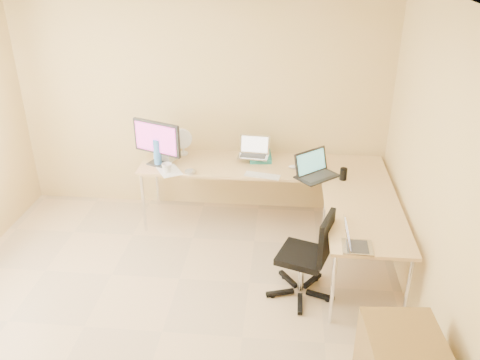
# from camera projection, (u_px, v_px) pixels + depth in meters

# --- Properties ---
(floor) EXTENTS (4.50, 4.50, 0.00)m
(floor) POSITION_uv_depth(u_px,v_px,m) (162.00, 332.00, 4.16)
(floor) COLOR tan
(floor) RESTS_ON ground
(ceiling) EXTENTS (4.50, 4.50, 0.00)m
(ceiling) POSITION_uv_depth(u_px,v_px,m) (132.00, 4.00, 3.02)
(ceiling) COLOR white
(ceiling) RESTS_ON ground
(wall_back) EXTENTS (4.50, 0.00, 4.50)m
(wall_back) POSITION_uv_depth(u_px,v_px,m) (201.00, 101.00, 5.60)
(wall_back) COLOR tan
(wall_back) RESTS_ON ground
(wall_right) EXTENTS (0.00, 4.50, 4.50)m
(wall_right) POSITION_uv_depth(u_px,v_px,m) (450.00, 208.00, 3.41)
(wall_right) COLOR tan
(wall_right) RESTS_ON ground
(desk_main) EXTENTS (2.65, 0.70, 0.73)m
(desk_main) POSITION_uv_depth(u_px,v_px,m) (262.00, 194.00, 5.60)
(desk_main) COLOR tan
(desk_main) RESTS_ON ground
(desk_return) EXTENTS (0.70, 1.30, 0.73)m
(desk_return) POSITION_uv_depth(u_px,v_px,m) (361.00, 249.00, 4.62)
(desk_return) COLOR tan
(desk_return) RESTS_ON ground
(monitor) EXTENTS (0.60, 0.40, 0.49)m
(monitor) POSITION_uv_depth(u_px,v_px,m) (157.00, 143.00, 5.33)
(monitor) COLOR #252525
(monitor) RESTS_ON desk_main
(book_stack) EXTENTS (0.27, 0.35, 0.05)m
(book_stack) POSITION_uv_depth(u_px,v_px,m) (260.00, 156.00, 5.57)
(book_stack) COLOR #1C685E
(book_stack) RESTS_ON desk_main
(laptop_center) EXTENTS (0.35, 0.28, 0.21)m
(laptop_center) POSITION_uv_depth(u_px,v_px,m) (253.00, 147.00, 5.45)
(laptop_center) COLOR #A9A9A9
(laptop_center) RESTS_ON desk_main
(laptop_black) EXTENTS (0.52, 0.51, 0.27)m
(laptop_black) POSITION_uv_depth(u_px,v_px,m) (318.00, 165.00, 5.09)
(laptop_black) COLOR black
(laptop_black) RESTS_ON desk_main
(keyboard) EXTENTS (0.38, 0.17, 0.02)m
(keyboard) POSITION_uv_depth(u_px,v_px,m) (262.00, 176.00, 5.16)
(keyboard) COLOR silver
(keyboard) RESTS_ON desk_main
(mouse) EXTENTS (0.12, 0.09, 0.04)m
(mouse) POSITION_uv_depth(u_px,v_px,m) (294.00, 167.00, 5.33)
(mouse) COLOR silver
(mouse) RESTS_ON desk_main
(mug) EXTENTS (0.14, 0.14, 0.10)m
(mug) POSITION_uv_depth(u_px,v_px,m) (167.00, 168.00, 5.23)
(mug) COLOR silver
(mug) RESTS_ON desk_main
(cd_stack) EXTENTS (0.12, 0.12, 0.03)m
(cd_stack) POSITION_uv_depth(u_px,v_px,m) (190.00, 172.00, 5.22)
(cd_stack) COLOR silver
(cd_stack) RESTS_ON desk_main
(water_bottle) EXTENTS (0.11, 0.11, 0.29)m
(water_bottle) POSITION_uv_depth(u_px,v_px,m) (157.00, 152.00, 5.36)
(water_bottle) COLOR #4484D3
(water_bottle) RESTS_ON desk_main
(papers) EXTENTS (0.33, 0.36, 0.01)m
(papers) POSITION_uv_depth(u_px,v_px,m) (169.00, 171.00, 5.28)
(papers) COLOR white
(papers) RESTS_ON desk_main
(white_box) EXTENTS (0.26, 0.23, 0.08)m
(white_box) POSITION_uv_depth(u_px,v_px,m) (165.00, 156.00, 5.54)
(white_box) COLOR white
(white_box) RESTS_ON desk_main
(desk_fan) EXTENTS (0.23, 0.23, 0.29)m
(desk_fan) POSITION_uv_depth(u_px,v_px,m) (183.00, 142.00, 5.63)
(desk_fan) COLOR white
(desk_fan) RESTS_ON desk_main
(black_cup) EXTENTS (0.08, 0.08, 0.13)m
(black_cup) POSITION_uv_depth(u_px,v_px,m) (343.00, 174.00, 5.07)
(black_cup) COLOR black
(black_cup) RESTS_ON desk_main
(laptop_return) EXTENTS (0.29, 0.23, 0.19)m
(laptop_return) POSITION_uv_depth(u_px,v_px,m) (358.00, 238.00, 3.94)
(laptop_return) COLOR silver
(laptop_return) RESTS_ON desk_return
(office_chair) EXTENTS (0.66, 0.66, 0.87)m
(office_chair) POSITION_uv_depth(u_px,v_px,m) (303.00, 248.00, 4.39)
(office_chair) COLOR black
(office_chair) RESTS_ON ground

